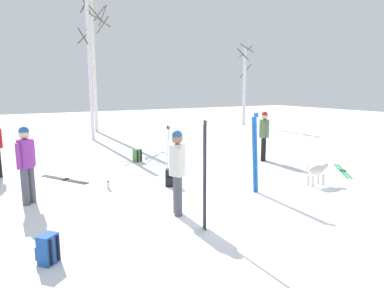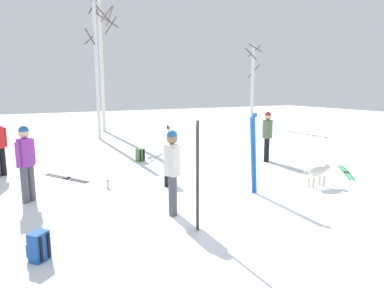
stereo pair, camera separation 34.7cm
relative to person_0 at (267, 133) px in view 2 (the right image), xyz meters
The scene contains 17 objects.
ground_plane 4.69m from the person_0, 140.12° to the right, with size 60.00×60.00×0.00m, color white.
person_0 is the anchor object (origin of this frame).
person_1 7.51m from the person_0, behind, with size 0.40×0.39×1.72m.
person_2 5.75m from the person_0, 148.45° to the right, with size 0.34×0.50×1.72m.
dog 3.12m from the person_0, 104.55° to the right, with size 0.90×0.23×0.57m.
ski_pair_planted_1 3.74m from the person_0, 134.70° to the right, with size 0.24×0.05×1.95m.
ski_pair_planted_2 6.20m from the person_0, 140.98° to the right, with size 0.05×0.15×1.98m.
ski_pair_lying_0 2.77m from the person_0, 64.68° to the right, with size 1.28×1.45×0.05m.
ski_pair_lying_1 6.60m from the person_0, behind, with size 1.06×1.58×0.05m.
ski_poles_0 3.98m from the person_0, behind, with size 0.07×0.21×1.51m.
backpack_0 4.39m from the person_0, 164.26° to the right, with size 0.33×0.34×0.44m.
backpack_1 8.37m from the person_0, 152.94° to the right, with size 0.34×0.35×0.44m.
backpack_2 4.45m from the person_0, 152.56° to the left, with size 0.31×0.33×0.44m.
water_bottle_0 5.76m from the person_0, behind, with size 0.07×0.07×0.22m.
birch_tree_2 9.04m from the person_0, 117.39° to the left, with size 1.23×1.45×6.48m.
birch_tree_3 11.52m from the person_0, 106.38° to the left, with size 1.54×1.75×7.88m.
birch_tree_4 11.37m from the person_0, 55.38° to the left, with size 1.22×1.23×5.28m.
Camera 2 is at (-4.03, -6.04, 2.54)m, focal length 31.56 mm.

